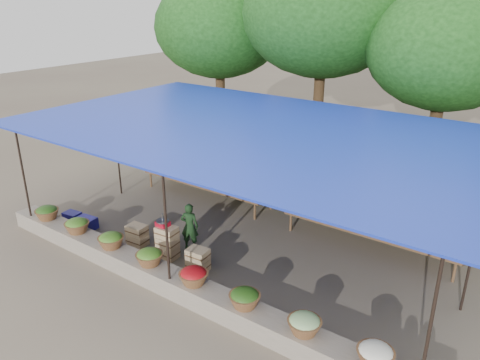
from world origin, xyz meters
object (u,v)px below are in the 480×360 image
Objects in this scene: blue_crate_front at (86,223)px; blue_crate_back at (72,217)px; weighing_scale at (163,223)px; vendor_seated at (190,226)px; crate_counter at (167,245)px.

blue_crate_front is 1.17× the size of blue_crate_back.
vendor_seated reaches higher than weighing_scale.
vendor_seated reaches higher than crate_counter.
vendor_seated is (0.25, 0.60, -0.27)m from weighing_scale.
crate_counter reaches higher than blue_crate_back.
crate_counter is at bearing -0.00° from weighing_scale.
blue_crate_front is (-2.57, -0.20, -0.69)m from weighing_scale.
weighing_scale is 0.71× the size of blue_crate_back.
blue_crate_back is (-3.22, -0.16, -0.71)m from weighing_scale.
blue_crate_front is at bearing -175.66° from crate_counter.
blue_crate_back is (-0.64, 0.04, -0.02)m from blue_crate_front.
vendor_seated is (0.17, 0.60, 0.27)m from crate_counter.
crate_counter is 7.75× the size of weighing_scale.
weighing_scale reaches higher than blue_crate_back.
weighing_scale is at bearing 180.00° from crate_counter.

